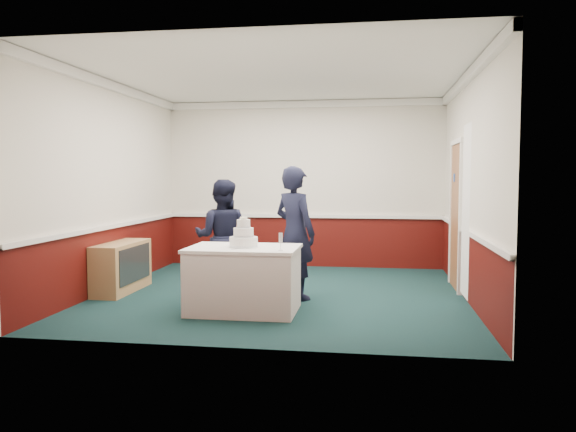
# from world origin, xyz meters

# --- Properties ---
(ground) EXTENTS (5.00, 5.00, 0.00)m
(ground) POSITION_xyz_m (0.00, 0.00, 0.00)
(ground) COLOR #132F2F
(ground) RESTS_ON ground
(room_shell) EXTENTS (5.00, 5.00, 3.00)m
(room_shell) POSITION_xyz_m (0.08, 0.61, 1.97)
(room_shell) COLOR silver
(room_shell) RESTS_ON ground
(sideboard) EXTENTS (0.41, 1.20, 0.70)m
(sideboard) POSITION_xyz_m (-2.28, -0.15, 0.35)
(sideboard) COLOR #A98152
(sideboard) RESTS_ON ground
(cake_table) EXTENTS (1.32, 0.92, 0.79)m
(cake_table) POSITION_xyz_m (-0.28, -1.06, 0.40)
(cake_table) COLOR white
(cake_table) RESTS_ON ground
(wedding_cake) EXTENTS (0.35, 0.35, 0.36)m
(wedding_cake) POSITION_xyz_m (-0.28, -1.06, 0.90)
(wedding_cake) COLOR white
(wedding_cake) RESTS_ON cake_table
(cake_knife) EXTENTS (0.10, 0.21, 0.00)m
(cake_knife) POSITION_xyz_m (-0.31, -1.26, 0.79)
(cake_knife) COLOR silver
(cake_knife) RESTS_ON cake_table
(champagne_flute) EXTENTS (0.05, 0.05, 0.21)m
(champagne_flute) POSITION_xyz_m (0.22, -1.34, 0.93)
(champagne_flute) COLOR silver
(champagne_flute) RESTS_ON cake_table
(person_man) EXTENTS (0.81, 0.65, 1.60)m
(person_man) POSITION_xyz_m (-0.81, -0.12, 0.80)
(person_man) COLOR black
(person_man) RESTS_ON ground
(person_woman) EXTENTS (0.77, 0.72, 1.77)m
(person_woman) POSITION_xyz_m (0.23, -0.25, 0.89)
(person_woman) COLOR black
(person_woman) RESTS_ON ground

